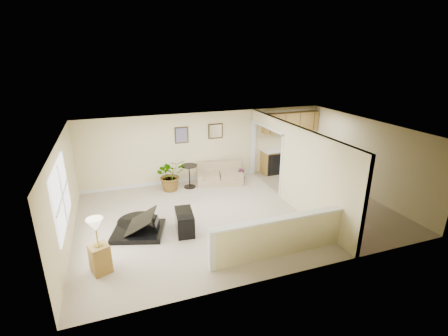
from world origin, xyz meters
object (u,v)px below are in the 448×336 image
object	(u,v)px
loveseat	(219,173)
accent_table	(189,173)
piano_bench	(185,222)
palm_plant	(171,175)
piano	(136,214)
lamp_stand	(99,250)
small_plant	(241,176)

from	to	relation	value
loveseat	accent_table	world-z (taller)	loveseat
piano_bench	palm_plant	xyz separation A→B (m)	(0.19, 2.89, 0.26)
piano	palm_plant	xyz separation A→B (m)	(1.38, 2.47, 0.04)
piano	palm_plant	bearing A→B (deg)	77.82
palm_plant	accent_table	bearing A→B (deg)	0.07
piano	piano_bench	world-z (taller)	piano
accent_table	lamp_stand	bearing A→B (deg)	-126.59
small_plant	lamp_stand	bearing A→B (deg)	-141.75
piano	palm_plant	world-z (taller)	piano
piano_bench	loveseat	bearing A→B (deg)	56.74
piano	piano_bench	distance (m)	1.29
palm_plant	piano	bearing A→B (deg)	-119.21
piano_bench	small_plant	distance (m)	3.87
lamp_stand	small_plant	bearing A→B (deg)	38.25
small_plant	lamp_stand	world-z (taller)	lamp_stand
piano	lamp_stand	xyz separation A→B (m)	(-0.88, -1.46, 0.04)
accent_table	small_plant	world-z (taller)	accent_table
piano_bench	small_plant	xyz separation A→B (m)	(2.73, 2.75, -0.07)
small_plant	lamp_stand	size ratio (longest dim) A/B	0.39
small_plant	lamp_stand	distance (m)	6.12
loveseat	accent_table	xyz separation A→B (m)	(-1.14, -0.13, 0.17)
piano	piano_bench	size ratio (longest dim) A/B	2.03
loveseat	accent_table	size ratio (longest dim) A/B	2.24
loveseat	small_plant	bearing A→B (deg)	-6.60
loveseat	piano_bench	bearing A→B (deg)	-109.71
accent_table	piano_bench	bearing A→B (deg)	-106.22
piano	lamp_stand	bearing A→B (deg)	-104.09
piano_bench	accent_table	size ratio (longest dim) A/B	1.05
loveseat	palm_plant	xyz separation A→B (m)	(-1.80, -0.13, 0.19)
piano_bench	loveseat	world-z (taller)	loveseat
loveseat	small_plant	size ratio (longest dim) A/B	3.66
piano	accent_table	bearing A→B (deg)	67.52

